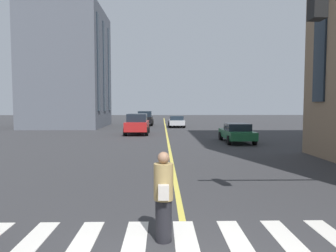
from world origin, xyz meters
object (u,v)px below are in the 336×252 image
object	(u,v)px
pedestrian_near	(164,197)
car_red_trailing	(137,124)
car_black_parked_b	(145,118)
car_green_mid	(237,133)
car_silver_oncoming	(176,121)

from	to	relation	value
pedestrian_near	car_red_trailing	bearing A→B (deg)	5.72
car_black_parked_b	car_red_trailing	bearing A→B (deg)	179.81
car_green_mid	car_red_trailing	world-z (taller)	car_red_trailing
car_silver_oncoming	car_black_parked_b	bearing A→B (deg)	50.11
car_black_parked_b	car_silver_oncoming	xyz separation A→B (m)	(-3.34, -4.00, -0.27)
car_green_mid	pedestrian_near	world-z (taller)	pedestrian_near
car_red_trailing	pedestrian_near	size ratio (longest dim) A/B	2.66
car_green_mid	car_silver_oncoming	xyz separation A→B (m)	(15.73, 3.56, 0.00)
car_black_parked_b	pedestrian_near	xyz separation A→B (m)	(-35.20, -2.22, -0.08)
car_green_mid	pedestrian_near	bearing A→B (deg)	161.67
car_silver_oncoming	pedestrian_near	xyz separation A→B (m)	(-31.85, 1.78, 0.18)
car_black_parked_b	pedestrian_near	distance (m)	35.27
car_black_parked_b	car_silver_oncoming	size ratio (longest dim) A/B	1.07
car_green_mid	car_red_trailing	xyz separation A→B (m)	(6.44, 7.60, 0.27)
car_silver_oncoming	pedestrian_near	distance (m)	31.90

